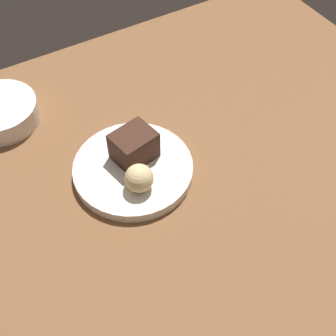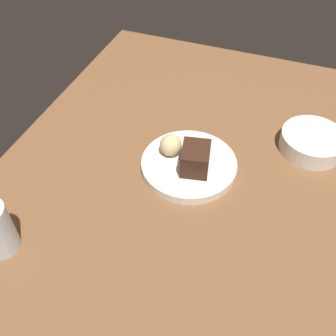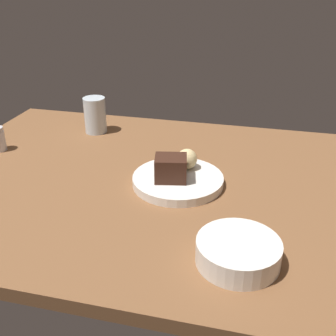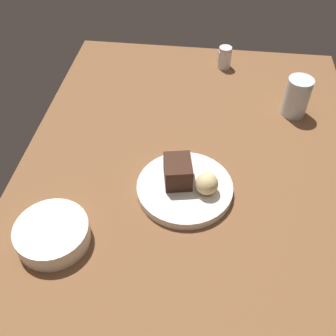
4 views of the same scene
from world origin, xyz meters
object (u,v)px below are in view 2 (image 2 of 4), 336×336
(dessert_plate, at_px, (189,165))
(side_bowl, at_px, (312,142))
(chocolate_cake_slice, at_px, (195,159))
(bread_roll, at_px, (171,145))

(dessert_plate, relative_size, side_bowl, 1.45)
(dessert_plate, height_order, chocolate_cake_slice, chocolate_cake_slice)
(dessert_plate, distance_m, side_bowl, 0.30)
(bread_roll, distance_m, side_bowl, 0.34)
(chocolate_cake_slice, distance_m, side_bowl, 0.30)
(chocolate_cake_slice, height_order, bread_roll, chocolate_cake_slice)
(chocolate_cake_slice, relative_size, side_bowl, 0.49)
(chocolate_cake_slice, xyz_separation_m, side_bowl, (-0.18, 0.24, -0.03))
(bread_roll, relative_size, side_bowl, 0.33)
(bread_roll, height_order, side_bowl, bread_roll)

